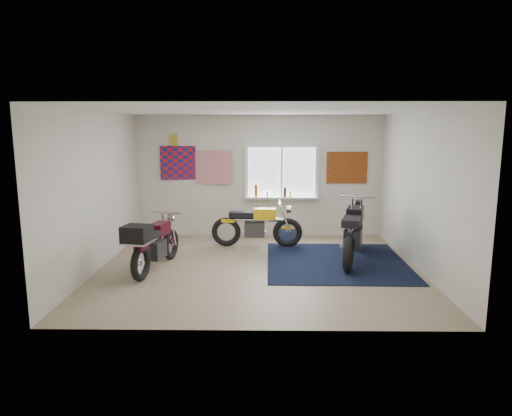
{
  "coord_description": "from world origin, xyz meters",
  "views": [
    {
      "loc": [
        0.07,
        -7.67,
        2.4
      ],
      "look_at": [
        -0.04,
        0.4,
        1.0
      ],
      "focal_mm": 32.0,
      "sensor_mm": 36.0,
      "label": 1
    }
  ],
  "objects_px": {
    "navy_rug": "(336,262)",
    "maroon_tourer": "(153,244)",
    "yellow_triumph": "(256,227)",
    "black_chrome_bike": "(353,234)"
  },
  "relations": [
    {
      "from": "navy_rug",
      "to": "yellow_triumph",
      "type": "height_order",
      "value": "yellow_triumph"
    },
    {
      "from": "yellow_triumph",
      "to": "black_chrome_bike",
      "type": "height_order",
      "value": "black_chrome_bike"
    },
    {
      "from": "navy_rug",
      "to": "maroon_tourer",
      "type": "bearing_deg",
      "value": -169.41
    },
    {
      "from": "black_chrome_bike",
      "to": "maroon_tourer",
      "type": "relative_size",
      "value": 1.18
    },
    {
      "from": "yellow_triumph",
      "to": "black_chrome_bike",
      "type": "bearing_deg",
      "value": -26.93
    },
    {
      "from": "maroon_tourer",
      "to": "yellow_triumph",
      "type": "bearing_deg",
      "value": -34.32
    },
    {
      "from": "navy_rug",
      "to": "black_chrome_bike",
      "type": "distance_m",
      "value": 0.6
    },
    {
      "from": "navy_rug",
      "to": "maroon_tourer",
      "type": "height_order",
      "value": "maroon_tourer"
    },
    {
      "from": "navy_rug",
      "to": "yellow_triumph",
      "type": "bearing_deg",
      "value": 142.69
    },
    {
      "from": "yellow_triumph",
      "to": "maroon_tourer",
      "type": "distance_m",
      "value": 2.44
    }
  ]
}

